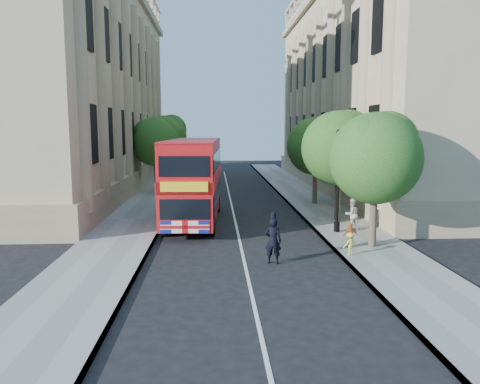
{
  "coord_description": "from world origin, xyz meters",
  "views": [
    {
      "loc": [
        -1.17,
        -16.9,
        5.34
      ],
      "look_at": [
        0.04,
        5.16,
        2.3
      ],
      "focal_mm": 35.0,
      "sensor_mm": 36.0,
      "label": 1
    }
  ],
  "objects": [
    {
      "name": "building_left",
      "position": [
        -13.8,
        24.0,
        9.0
      ],
      "size": [
        12.0,
        38.0,
        18.0
      ],
      "primitive_type": "cube",
      "color": "tan",
      "rests_on": "ground"
    },
    {
      "name": "woman_pedestrian",
      "position": [
        5.84,
        6.29,
        0.95
      ],
      "size": [
        0.95,
        0.82,
        1.66
      ],
      "primitive_type": "imported",
      "rotation": [
        0.0,
        0.0,
        3.42
      ],
      "color": "beige",
      "rests_on": "pavement_right"
    },
    {
      "name": "lamp_post",
      "position": [
        5.0,
        6.0,
        2.51
      ],
      "size": [
        0.32,
        0.32,
        5.16
      ],
      "color": "black",
      "rests_on": "pavement_right"
    },
    {
      "name": "ground",
      "position": [
        0.0,
        0.0,
        0.0
      ],
      "size": [
        120.0,
        120.0,
        0.0
      ],
      "primitive_type": "plane",
      "color": "black",
      "rests_on": "ground"
    },
    {
      "name": "tree_right_far",
      "position": [
        5.84,
        15.03,
        4.31
      ],
      "size": [
        4.0,
        4.0,
        6.15
      ],
      "color": "#473828",
      "rests_on": "ground"
    },
    {
      "name": "double_decker_bus",
      "position": [
        -2.33,
        9.37,
        2.54
      ],
      "size": [
        3.1,
        10.06,
        4.59
      ],
      "rotation": [
        0.0,
        0.0,
        -0.05
      ],
      "color": "#B10C0E",
      "rests_on": "ground"
    },
    {
      "name": "tree_right_mid",
      "position": [
        5.84,
        9.03,
        4.45
      ],
      "size": [
        4.2,
        4.2,
        6.37
      ],
      "color": "#473828",
      "rests_on": "ground"
    },
    {
      "name": "police_constable",
      "position": [
        1.12,
        1.0,
        0.91
      ],
      "size": [
        0.75,
        0.59,
        1.83
      ],
      "primitive_type": "imported",
      "rotation": [
        0.0,
        0.0,
        2.89
      ],
      "color": "black",
      "rests_on": "ground"
    },
    {
      "name": "tree_left_back",
      "position": [
        -5.96,
        30.03,
        4.71
      ],
      "size": [
        4.2,
        4.2,
        6.65
      ],
      "color": "#473828",
      "rests_on": "ground"
    },
    {
      "name": "pavement_left",
      "position": [
        -5.75,
        10.0,
        0.06
      ],
      "size": [
        3.5,
        80.0,
        0.12
      ],
      "primitive_type": "cube",
      "color": "gray",
      "rests_on": "ground"
    },
    {
      "name": "building_right",
      "position": [
        13.8,
        24.0,
        9.0
      ],
      "size": [
        12.0,
        38.0,
        18.0
      ],
      "primitive_type": "cube",
      "color": "tan",
      "rests_on": "ground"
    },
    {
      "name": "tree_left_far",
      "position": [
        -5.96,
        22.03,
        4.44
      ],
      "size": [
        4.0,
        4.0,
        6.3
      ],
      "color": "#473828",
      "rests_on": "ground"
    },
    {
      "name": "child_a",
      "position": [
        4.76,
        2.82,
        0.66
      ],
      "size": [
        0.66,
        0.32,
        1.09
      ],
      "primitive_type": "imported",
      "rotation": [
        0.0,
        0.0,
        3.23
      ],
      "color": "#C06521",
      "rests_on": "pavement_right"
    },
    {
      "name": "pavement_right",
      "position": [
        5.75,
        10.0,
        0.06
      ],
      "size": [
        3.5,
        80.0,
        0.12
      ],
      "primitive_type": "cube",
      "color": "gray",
      "rests_on": "ground"
    },
    {
      "name": "tree_right_near",
      "position": [
        5.84,
        3.03,
        4.25
      ],
      "size": [
        4.0,
        4.0,
        6.08
      ],
      "color": "#473828",
      "rests_on": "ground"
    },
    {
      "name": "child_b",
      "position": [
        4.4,
        1.65,
        0.59
      ],
      "size": [
        0.69,
        0.54,
        0.94
      ],
      "primitive_type": "imported",
      "rotation": [
        0.0,
        0.0,
        3.49
      ],
      "color": "#D8D749",
      "rests_on": "pavement_right"
    },
    {
      "name": "box_van",
      "position": [
        -2.89,
        13.91,
        1.3
      ],
      "size": [
        2.14,
        4.74,
        2.66
      ],
      "rotation": [
        0.0,
        0.0,
        0.05
      ],
      "color": "black",
      "rests_on": "ground"
    }
  ]
}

